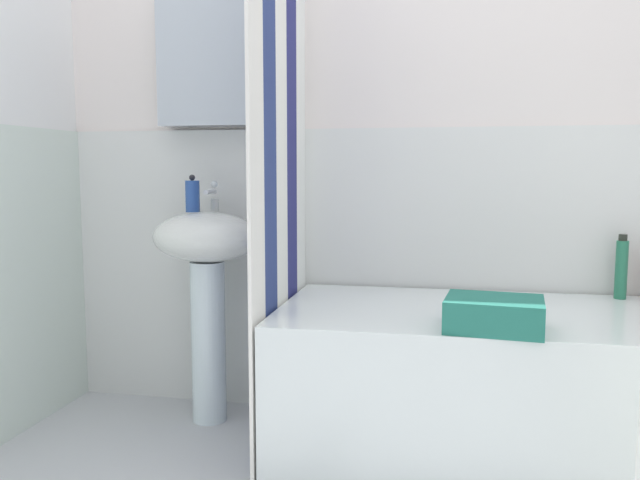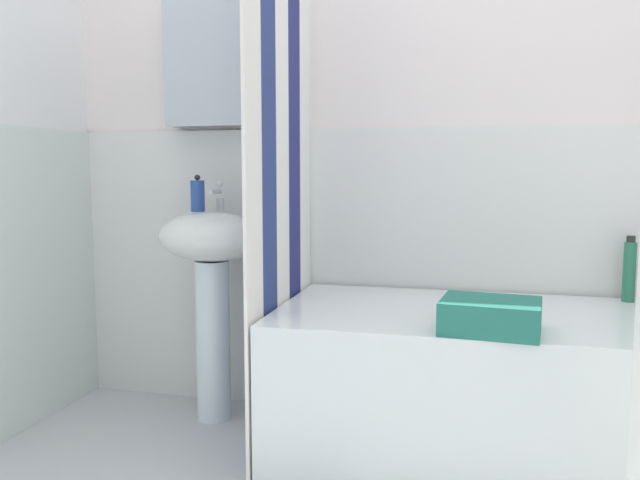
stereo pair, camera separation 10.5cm
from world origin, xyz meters
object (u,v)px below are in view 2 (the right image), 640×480
(sink, at_px, (212,268))
(bathtub, at_px, (499,392))
(soap_dispenser, at_px, (198,195))
(towel_folded, at_px, (491,316))
(shampoo_bottle, at_px, (629,270))

(sink, xyz_separation_m, bathtub, (1.13, -0.19, -0.36))
(soap_dispenser, bearing_deg, towel_folded, -21.99)
(towel_folded, bearing_deg, soap_dispenser, 158.01)
(shampoo_bottle, distance_m, towel_folded, 0.77)
(soap_dispenser, distance_m, towel_folded, 1.29)
(soap_dispenser, xyz_separation_m, bathtub, (1.20, -0.20, -0.65))
(soap_dispenser, relative_size, shampoo_bottle, 0.62)
(shampoo_bottle, bearing_deg, towel_folded, -130.66)
(sink, distance_m, soap_dispenser, 0.30)
(soap_dispenser, height_order, bathtub, soap_dispenser)
(bathtub, xyz_separation_m, towel_folded, (-0.04, -0.27, 0.32))
(sink, bearing_deg, soap_dispenser, 167.98)
(shampoo_bottle, xyz_separation_m, towel_folded, (-0.50, -0.58, -0.07))
(sink, relative_size, soap_dispenser, 5.73)
(soap_dispenser, height_order, shampoo_bottle, soap_dispenser)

